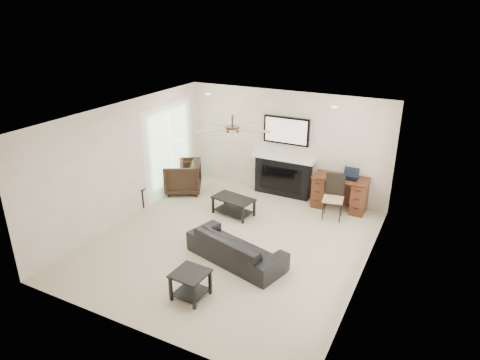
{
  "coord_description": "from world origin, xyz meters",
  "views": [
    {
      "loc": [
        3.46,
        -6.37,
        4.27
      ],
      "look_at": [
        -0.09,
        0.57,
        1.09
      ],
      "focal_mm": 32.0,
      "sensor_mm": 36.0,
      "label": 1
    }
  ],
  "objects": [
    {
      "name": "coffee_table",
      "position": [
        -0.51,
        1.08,
        0.2
      ],
      "size": [
        0.97,
        0.65,
        0.4
      ],
      "primitive_type": "cube",
      "rotation": [
        0.0,
        0.0,
        -0.17
      ],
      "color": "black",
      "rests_on": "ground"
    },
    {
      "name": "armchair",
      "position": [
        -2.21,
        1.63,
        0.39
      ],
      "size": [
        1.16,
        1.15,
        0.78
      ],
      "primitive_type": "imported",
      "rotation": [
        0.0,
        0.0,
        -1.07
      ],
      "color": "black",
      "rests_on": "ground"
    },
    {
      "name": "room_shell",
      "position": [
        0.19,
        0.08,
        1.68
      ],
      "size": [
        5.5,
        5.54,
        2.52
      ],
      "color": "beige",
      "rests_on": "ground"
    },
    {
      "name": "fireplace_unit",
      "position": [
        0.03,
        2.58,
        0.95
      ],
      "size": [
        1.52,
        0.34,
        1.91
      ],
      "primitive_type": "cube",
      "color": "black",
      "rests_on": "ground"
    },
    {
      "name": "end_table_left",
      "position": [
        -2.76,
        0.58,
        0.23
      ],
      "size": [
        0.62,
        0.62,
        0.45
      ],
      "primitive_type": "cube",
      "rotation": [
        0.0,
        0.0,
        0.28
      ],
      "color": "black",
      "rests_on": "ground"
    },
    {
      "name": "sofa",
      "position": [
        0.39,
        -0.52,
        0.27
      ],
      "size": [
        1.99,
        1.19,
        0.55
      ],
      "primitive_type": "imported",
      "rotation": [
        0.0,
        0.0,
        2.88
      ],
      "color": "black",
      "rests_on": "ground"
    },
    {
      "name": "desk_chair",
      "position": [
        1.46,
        1.9,
        0.48
      ],
      "size": [
        0.49,
        0.5,
        0.97
      ],
      "primitive_type": "cube",
      "rotation": [
        0.0,
        0.0,
        0.17
      ],
      "color": "black",
      "rests_on": "ground"
    },
    {
      "name": "laptop",
      "position": [
        1.66,
        2.43,
        0.88
      ],
      "size": [
        0.33,
        0.24,
        0.23
      ],
      "primitive_type": "cube",
      "color": "black",
      "rests_on": "desk"
    },
    {
      "name": "end_table_near",
      "position": [
        0.24,
        -1.77,
        0.23
      ],
      "size": [
        0.54,
        0.54,
        0.45
      ],
      "primitive_type": "cube",
      "rotation": [
        0.0,
        0.0,
        -0.05
      ],
      "color": "black",
      "rests_on": "ground"
    },
    {
      "name": "desk",
      "position": [
        1.46,
        2.45,
        0.38
      ],
      "size": [
        1.22,
        0.56,
        0.76
      ],
      "primitive_type": "cube",
      "color": "#36120D",
      "rests_on": "ground"
    }
  ]
}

